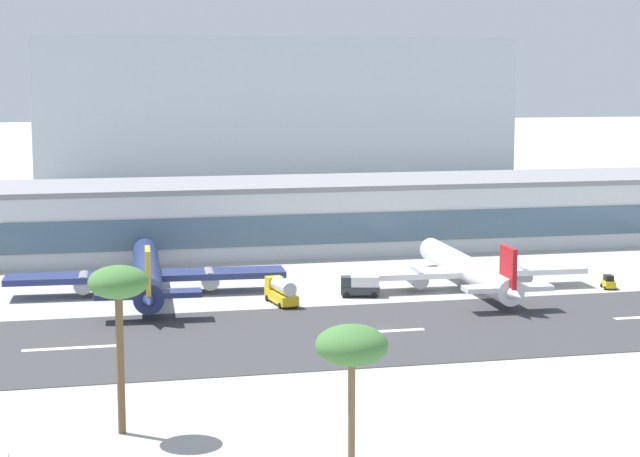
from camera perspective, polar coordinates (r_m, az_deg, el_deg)
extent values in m
plane|color=#A8A8A3|center=(145.24, 3.00, -5.46)|extent=(1400.00, 1400.00, 0.00)
cube|color=#38383A|center=(144.95, 3.03, -5.47)|extent=(800.00, 34.50, 0.08)
cube|color=white|center=(139.74, -13.02, -6.17)|extent=(12.00, 1.20, 0.01)
cube|color=white|center=(145.09, 3.25, -5.45)|extent=(12.00, 1.20, 0.01)
cube|color=silver|center=(213.17, -2.39, 0.58)|extent=(185.30, 27.28, 12.49)
cube|color=#476075|center=(199.83, -1.68, -0.09)|extent=(179.74, 0.30, 5.62)
cube|color=gray|center=(212.40, -2.40, 2.39)|extent=(187.15, 27.56, 1.00)
cube|color=#A8B2BC|center=(341.93, -2.34, 6.20)|extent=(148.33, 30.47, 45.88)
cylinder|color=navy|center=(172.11, -9.14, -2.29)|extent=(6.56, 43.28, 4.31)
sphere|color=navy|center=(193.36, -9.22, -1.15)|extent=(4.10, 4.10, 4.10)
cone|color=navy|center=(150.94, -9.04, -3.74)|extent=(4.28, 7.95, 3.88)
cube|color=navy|center=(171.34, -9.13, -2.48)|extent=(43.62, 8.72, 0.95)
cylinder|color=gray|center=(171.84, -5.87, -2.64)|extent=(3.11, 6.17, 2.80)
cylinder|color=gray|center=(171.67, -12.38, -2.80)|extent=(3.11, 6.17, 2.80)
cube|color=navy|center=(152.55, -9.05, -3.45)|extent=(14.90, 4.32, 0.76)
cube|color=gold|center=(151.98, -9.07, -2.33)|extent=(0.99, 5.85, 6.90)
cylinder|color=black|center=(170.51, -9.11, -3.32)|extent=(0.78, 0.78, 1.19)
cylinder|color=white|center=(175.88, 7.75, -2.11)|extent=(5.37, 40.40, 4.03)
sphere|color=white|center=(194.80, 5.87, -1.09)|extent=(3.83, 3.83, 3.83)
cone|color=white|center=(157.26, 10.09, -3.37)|extent=(3.87, 7.37, 3.63)
cube|color=white|center=(175.20, 7.83, -2.28)|extent=(38.63, 7.32, 0.89)
cylinder|color=gray|center=(178.26, 10.47, -2.39)|extent=(2.81, 5.73, 2.62)
cylinder|color=gray|center=(172.78, 5.11, -2.62)|extent=(2.81, 5.73, 2.62)
cube|color=white|center=(158.66, 9.88, -3.11)|extent=(13.18, 3.76, 0.71)
cube|color=red|center=(158.14, 9.91, -2.11)|extent=(0.83, 5.46, 6.45)
cylinder|color=black|center=(174.48, 7.95, -3.05)|extent=(0.73, 0.73, 1.11)
cube|color=gold|center=(179.95, 14.99, -2.83)|extent=(2.24, 3.47, 1.00)
cube|color=black|center=(179.78, 15.00, -2.53)|extent=(1.66, 2.15, 0.90)
cylinder|color=black|center=(178.78, 14.83, -3.06)|extent=(0.40, 0.65, 0.60)
cylinder|color=black|center=(179.20, 15.33, -3.05)|extent=(0.40, 0.65, 0.60)
cylinder|color=black|center=(180.90, 14.65, -2.92)|extent=(0.40, 0.65, 0.60)
cylinder|color=black|center=(181.32, 15.14, -2.92)|extent=(0.40, 0.65, 0.60)
cube|color=gold|center=(162.03, -2.06, -3.62)|extent=(3.84, 8.79, 1.40)
cylinder|color=silver|center=(160.74, -1.94, -3.08)|extent=(2.94, 6.03, 2.10)
cube|color=gold|center=(164.71, -2.43, -2.86)|extent=(2.67, 2.37, 1.80)
cylinder|color=black|center=(165.34, -1.97, -3.63)|extent=(0.41, 0.93, 0.90)
cylinder|color=black|center=(164.52, -2.83, -3.70)|extent=(0.41, 0.93, 0.90)
cylinder|color=black|center=(159.86, -1.26, -4.03)|extent=(0.41, 0.93, 0.90)
cylinder|color=black|center=(159.01, -2.14, -4.10)|extent=(0.41, 0.93, 0.90)
cube|color=#2D3338|center=(167.59, 2.14, -3.26)|extent=(6.38, 3.65, 1.20)
cube|color=silver|center=(167.35, 2.39, -2.79)|extent=(4.72, 3.19, 1.60)
cube|color=#2D3338|center=(167.26, 1.40, -2.81)|extent=(2.12, 2.52, 1.50)
cylinder|color=black|center=(168.82, 1.41, -3.39)|extent=(0.94, 0.47, 0.90)
cylinder|color=black|center=(166.47, 1.43, -3.55)|extent=(0.94, 0.47, 0.90)
cylinder|color=black|center=(168.98, 2.83, -3.38)|extent=(0.94, 0.47, 0.90)
cylinder|color=black|center=(166.63, 2.87, -3.55)|extent=(0.94, 0.47, 0.90)
cylinder|color=brown|center=(90.76, 1.67, -9.86)|extent=(0.60, 0.60, 12.02)
ellipsoid|color=#427538|center=(89.10, 1.69, -6.18)|extent=(6.06, 6.06, 3.33)
cylinder|color=brown|center=(104.75, -10.51, -6.76)|extent=(0.74, 0.74, 14.75)
ellipsoid|color=#427538|center=(103.13, -10.61, -2.80)|extent=(5.69, 5.69, 3.13)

